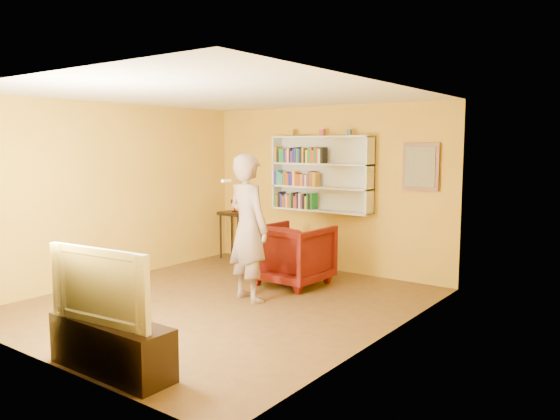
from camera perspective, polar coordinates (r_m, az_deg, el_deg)
The scene contains 16 objects.
room_shell at distance 7.11m, azimuth -5.89°, elevation -1.73°, with size 5.30×5.80×2.88m.
bookshelf at distance 8.97m, azimuth 4.51°, elevation 3.76°, with size 1.80×0.29×1.23m.
books_row_lower at distance 9.17m, azimuth 1.64°, elevation 0.95°, with size 0.77×0.19×0.27m.
books_row_middle at distance 9.13m, azimuth 1.79°, elevation 3.26°, with size 0.83×0.19×0.25m.
books_row_upper at distance 9.08m, azimuth 2.15°, elevation 5.70°, with size 0.96×0.19×0.27m.
ornament_left at distance 9.23m, azimuth 1.25°, elevation 8.04°, with size 0.08×0.08×0.10m, color olive.
ornament_centre at distance 8.90m, azimuth 4.44°, elevation 8.06°, with size 0.08×0.08×0.10m, color #AF3A52.
ornament_right at distance 8.65m, azimuth 7.24°, elevation 8.04°, with size 0.07×0.07×0.09m, color #445C71.
framed_painting at distance 8.25m, azimuth 14.50°, elevation 4.39°, with size 0.55×0.05×0.70m.
console_table at distance 9.99m, azimuth -4.76°, elevation -1.04°, with size 0.52×0.40×0.86m.
ruby_lustre at distance 9.95m, azimuth -4.77°, elevation 0.78°, with size 0.15×0.14×0.24m.
armchair at distance 8.13m, azimuth 1.39°, elevation -4.65°, with size 0.97×0.99×0.91m, color #460505.
person at distance 7.21m, azimuth -3.33°, elevation -1.90°, with size 0.71×0.47×1.95m, color #796258.
game_remote at distance 7.02m, azimuth -5.63°, elevation 3.07°, with size 0.04×0.15×0.04m, color white.
tv_cabinet at distance 5.35m, azimuth -17.22°, elevation -13.42°, with size 1.35×0.40×0.48m, color black.
television at distance 5.19m, azimuth -17.44°, elevation -7.35°, with size 1.19×0.16×0.68m, color black.
Camera 1 is at (4.75, -5.19, 2.06)m, focal length 35.00 mm.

